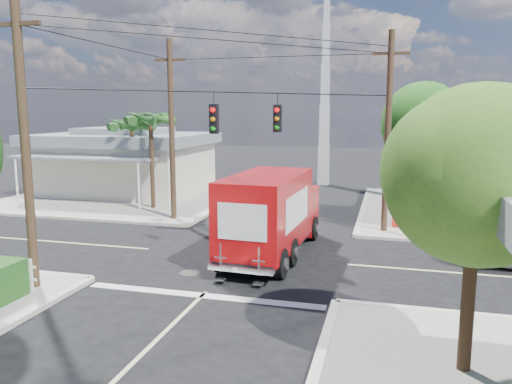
% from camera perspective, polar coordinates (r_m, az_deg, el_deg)
% --- Properties ---
extents(ground, '(120.00, 120.00, 0.00)m').
position_cam_1_polar(ground, '(19.37, -1.54, -7.36)').
color(ground, black).
rests_on(ground, ground).
extents(sidewalk_ne, '(14.12, 14.12, 0.14)m').
position_cam_1_polar(sidewalk_ne, '(29.72, 25.55, -2.28)').
color(sidewalk_ne, gray).
rests_on(sidewalk_ne, ground).
extents(sidewalk_nw, '(14.12, 14.12, 0.14)m').
position_cam_1_polar(sidewalk_nw, '(33.37, -14.24, -0.49)').
color(sidewalk_nw, gray).
rests_on(sidewalk_nw, ground).
extents(road_markings, '(32.00, 32.00, 0.01)m').
position_cam_1_polar(road_markings, '(18.03, -2.89, -8.62)').
color(road_markings, beige).
rests_on(road_markings, ground).
extents(building_nw, '(10.80, 10.20, 4.30)m').
position_cam_1_polar(building_nw, '(35.01, -14.72, 3.49)').
color(building_nw, beige).
rests_on(building_nw, sidewalk_nw).
extents(radio_tower, '(0.80, 0.80, 17.00)m').
position_cam_1_polar(radio_tower, '(38.10, 7.86, 9.29)').
color(radio_tower, silver).
rests_on(radio_tower, ground).
extents(tree_ne_front, '(4.21, 4.14, 6.66)m').
position_cam_1_polar(tree_ne_front, '(24.64, 19.57, 6.92)').
color(tree_ne_front, '#422D1C').
rests_on(tree_ne_front, sidewalk_ne).
extents(tree_ne_back, '(3.77, 3.66, 5.82)m').
position_cam_1_polar(tree_ne_back, '(27.16, 24.65, 5.55)').
color(tree_ne_back, '#422D1C').
rests_on(tree_ne_back, sidewalk_ne).
extents(tree_se, '(3.67, 3.54, 5.62)m').
position_cam_1_polar(tree_se, '(10.79, 23.94, 0.55)').
color(tree_se, '#422D1C').
rests_on(tree_se, sidewalk_se).
extents(palm_nw_front, '(3.01, 3.08, 5.59)m').
position_cam_1_polar(palm_nw_front, '(28.36, -11.97, 8.03)').
color(palm_nw_front, '#422D1C').
rests_on(palm_nw_front, sidewalk_nw).
extents(palm_nw_back, '(3.01, 3.08, 5.19)m').
position_cam_1_polar(palm_nw_back, '(30.63, -14.03, 7.34)').
color(palm_nw_back, '#422D1C').
rests_on(palm_nw_back, sidewalk_nw).
extents(utility_poles, '(12.00, 10.68, 9.00)m').
position_cam_1_polar(utility_poles, '(20.60, -4.58, 6.82)').
color(utility_poles, '#473321').
rests_on(utility_poles, ground).
extents(vending_boxes, '(1.90, 0.50, 1.10)m').
position_cam_1_polar(vending_boxes, '(24.51, 17.51, -2.60)').
color(vending_boxes, red).
rests_on(vending_boxes, sidewalk_ne).
extents(delivery_truck, '(2.75, 7.59, 3.23)m').
position_cam_1_polar(delivery_truck, '(19.13, 1.79, -2.50)').
color(delivery_truck, black).
rests_on(delivery_truck, ground).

